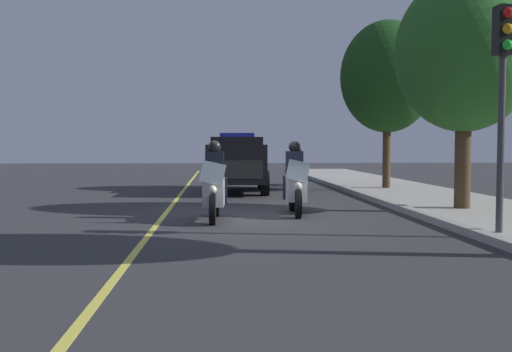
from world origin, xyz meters
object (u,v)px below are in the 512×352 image
object	(u,v)px
police_suv	(237,161)
cyclist_background	(297,165)
tree_mid_block	(465,54)
traffic_light	(503,66)
police_motorcycle_lead_left	(214,188)
tree_far_back	(387,77)
police_motorcycle_lead_right	(295,185)

from	to	relation	value
police_suv	cyclist_background	size ratio (longest dim) A/B	2.83
police_suv	tree_mid_block	bearing A→B (deg)	38.82
police_suv	cyclist_background	bearing A→B (deg)	141.22
traffic_light	tree_mid_block	world-z (taller)	tree_mid_block
police_motorcycle_lead_left	traffic_light	xyz separation A→B (m)	(2.76, 4.98, 2.27)
police_suv	cyclist_background	distance (m)	4.02
police_suv	tree_mid_block	world-z (taller)	tree_mid_block
tree_far_back	tree_mid_block	bearing A→B (deg)	-0.98
police_motorcycle_lead_right	tree_far_back	xyz separation A→B (m)	(-7.00, 4.22, 3.35)
traffic_light	tree_mid_block	distance (m)	4.13
traffic_light	police_motorcycle_lead_right	bearing A→B (deg)	-140.06
cyclist_background	tree_far_back	size ratio (longest dim) A/B	0.30
traffic_light	police_suv	bearing A→B (deg)	-157.88
police_motorcycle_lead_right	tree_far_back	bearing A→B (deg)	148.92
police_motorcycle_lead_left	tree_mid_block	distance (m)	6.84
police_motorcycle_lead_right	tree_far_back	distance (m)	8.84
police_suv	tree_far_back	world-z (taller)	tree_far_back
police_motorcycle_lead_left	tree_far_back	bearing A→B (deg)	142.49
cyclist_background	tree_far_back	xyz separation A→B (m)	(2.86, 2.85, 3.21)
police_suv	traffic_light	xyz separation A→B (m)	(10.44, 4.24, 1.91)
police_motorcycle_lead_right	cyclist_background	world-z (taller)	police_motorcycle_lead_right
police_motorcycle_lead_right	tree_mid_block	size ratio (longest dim) A/B	0.38
police_motorcycle_lead_left	police_suv	xyz separation A→B (m)	(-7.67, 0.74, 0.37)
police_suv	tree_mid_block	size ratio (longest dim) A/B	0.89
traffic_light	tree_far_back	xyz separation A→B (m)	(-10.71, 1.12, 1.08)
police_motorcycle_lead_left	tree_mid_block	world-z (taller)	tree_mid_block
police_motorcycle_lead_right	traffic_light	xyz separation A→B (m)	(3.71, 3.10, 2.27)
police_suv	tree_mid_block	xyz separation A→B (m)	(6.52, 5.25, 2.74)
tree_mid_block	tree_far_back	world-z (taller)	tree_far_back
police_motorcycle_lead_left	police_motorcycle_lead_right	size ratio (longest dim) A/B	1.00
traffic_light	tree_far_back	world-z (taller)	tree_far_back
police_motorcycle_lead_left	police_suv	world-z (taller)	police_suv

